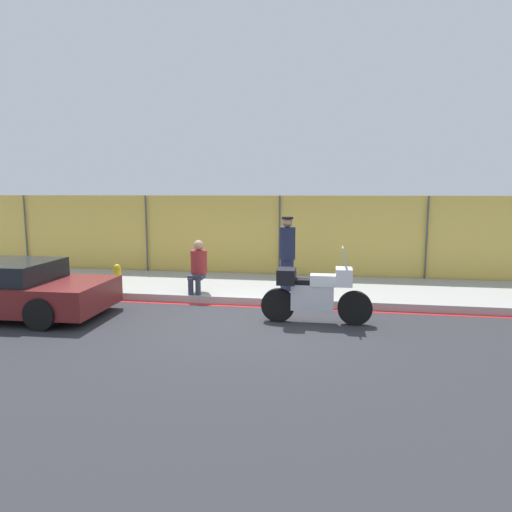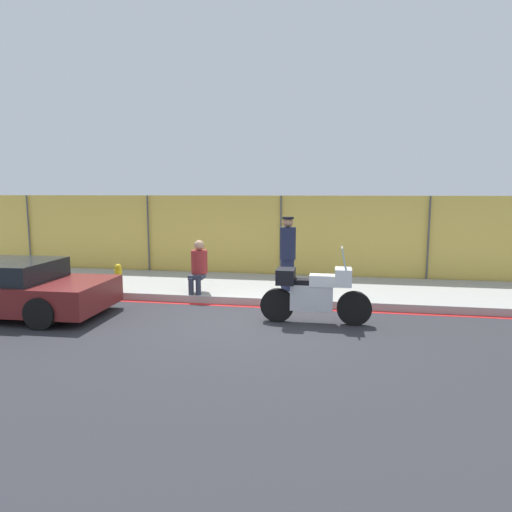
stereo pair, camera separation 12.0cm
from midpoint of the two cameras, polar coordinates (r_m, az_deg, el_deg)
ground_plane at (r=9.33m, az=-0.71°, el=-8.27°), size 120.00×120.00×0.00m
sidewalk at (r=12.11m, az=1.76°, el=-4.03°), size 30.83×3.19×0.18m
curb_paint_stripe at (r=10.50m, az=0.50°, el=-6.38°), size 30.83×0.18×0.01m
storefront_fence at (r=13.58m, az=2.75°, el=2.26°), size 29.28×0.17×2.51m
motorcycle at (r=9.18m, az=7.02°, el=-4.52°), size 2.21×0.51×1.55m
officer_standing at (r=11.29m, az=3.62°, el=0.37°), size 0.40×0.40×1.83m
person_seated_on_curb at (r=11.22m, az=-7.55°, el=-0.98°), size 0.40×0.67×1.27m
parked_car_left_down_street at (r=11.13m, az=-29.21°, el=-3.58°), size 4.39×2.12×1.16m
fire_hydrant at (r=12.09m, az=-17.20°, el=-2.48°), size 0.19×0.23×0.63m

